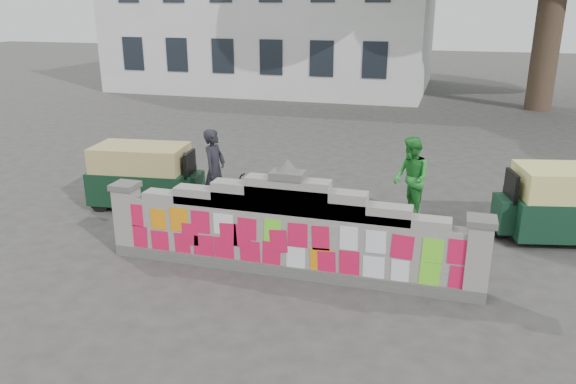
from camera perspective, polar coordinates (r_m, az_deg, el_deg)
name	(u,v)px	position (r m, az deg, el deg)	size (l,w,h in m)	color
ground	(288,272)	(9.67, -0.02, -8.17)	(100.00, 100.00, 0.00)	#383533
parapet_wall	(288,232)	(9.35, -0.03, -4.08)	(6.48, 0.44, 2.01)	#4C4C49
building	(278,10)	(31.71, -1.00, 17.98)	(16.00, 10.00, 8.90)	silver
cyclist_bike	(216,197)	(11.83, -7.34, -0.56)	(0.67, 1.92, 1.01)	black
cyclist_rider	(215,182)	(11.73, -7.41, 1.06)	(0.62, 0.41, 1.71)	black
pedestrian	(411,178)	(12.04, 12.37, 1.36)	(0.85, 0.66, 1.75)	green
rickshaw_left	(145,175)	(12.90, -14.35, 1.66)	(2.59, 1.43, 1.40)	black
rickshaw_right	(568,203)	(11.94, 26.54, -1.02)	(2.69, 1.67, 1.44)	#10301F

